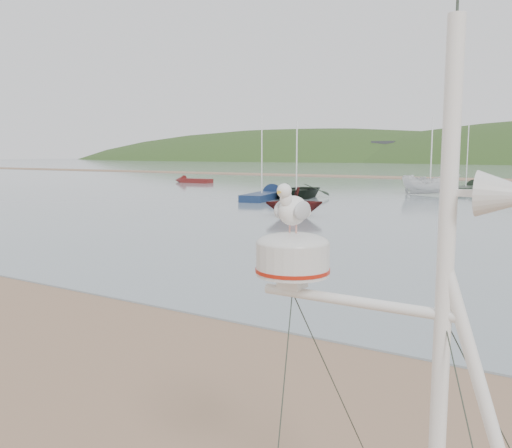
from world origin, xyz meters
The scene contains 7 objects.
ground centered at (0.00, 0.00, 0.00)m, with size 560.00×560.00×0.00m, color #7E5F48.
boat_dark centered at (-13.26, 31.64, 2.83)m, with size 3.98×1.15×5.57m, color black.
boat_red centered at (-7.73, 20.85, 1.56)m, with size 2.63×1.61×3.05m, color #571513.
boat_white centered at (-5.44, 40.19, 2.32)m, with size 1.72×1.76×4.57m, color silver.
dinghy_red_far centered at (-34.23, 44.65, 0.29)m, with size 5.09×1.47×1.23m.
sailboat_dark_mid centered at (-3.44, 46.92, 0.30)m, with size 2.32×6.56×6.40m.
sailboat_blue_near centered at (-15.07, 30.67, 0.30)m, with size 2.96×6.93×6.70m.
Camera 1 is at (5.84, -4.84, 3.44)m, focal length 38.00 mm.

